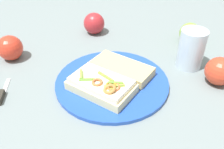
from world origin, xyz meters
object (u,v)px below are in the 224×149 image
(sandwich, at_px, (102,85))
(apple_1, at_px, (219,71))
(drinking_glass, at_px, (191,49))
(knife, at_px, (2,94))
(apple_0, at_px, (190,33))
(apple_3, at_px, (10,48))
(bread_slice_side, at_px, (122,68))
(plate, at_px, (112,82))
(apple_2, at_px, (94,23))

(sandwich, bearing_deg, apple_1, -137.69)
(drinking_glass, relative_size, knife, 1.09)
(sandwich, height_order, apple_0, apple_0)
(apple_0, xyz_separation_m, apple_1, (0.21, -0.08, 0.00))
(apple_3, height_order, knife, apple_3)
(bread_slice_side, distance_m, apple_3, 0.35)
(sandwich, height_order, bread_slice_side, sandwich)
(bread_slice_side, xyz_separation_m, apple_1, (0.14, 0.22, 0.02))
(sandwich, distance_m, apple_1, 0.31)
(plate, bearing_deg, sandwich, -58.12)
(apple_0, xyz_separation_m, knife, (0.02, -0.61, -0.03))
(apple_1, relative_size, knife, 0.72)
(apple_1, relative_size, apple_3, 1.00)
(apple_0, relative_size, knife, 0.66)
(apple_1, bearing_deg, sandwich, -107.40)
(apple_1, relative_size, apple_2, 1.00)
(plate, xyz_separation_m, apple_1, (0.12, 0.26, 0.03))
(apple_0, height_order, apple_1, apple_1)
(bread_slice_side, height_order, apple_2, apple_2)
(apple_1, bearing_deg, plate, -114.97)
(apple_1, height_order, drinking_glass, drinking_glass)
(apple_3, bearing_deg, bread_slice_side, 50.01)
(apple_3, xyz_separation_m, knife, (0.17, -0.05, -0.03))
(sandwich, height_order, knife, sandwich)
(sandwich, distance_m, apple_3, 0.33)
(apple_1, bearing_deg, apple_0, 159.30)
(apple_0, bearing_deg, sandwich, -72.61)
(apple_0, relative_size, apple_3, 0.91)
(plate, bearing_deg, apple_0, 105.37)
(apple_0, height_order, apple_2, apple_2)
(knife, bearing_deg, apple_2, -37.78)
(plate, distance_m, apple_2, 0.31)
(plate, height_order, drinking_glass, drinking_glass)
(apple_1, bearing_deg, apple_3, -127.36)
(plate, relative_size, apple_1, 3.99)
(apple_2, height_order, drinking_glass, drinking_glass)
(knife, bearing_deg, bread_slice_side, -79.73)
(apple_3, bearing_deg, plate, 42.13)
(plate, height_order, apple_3, apple_3)
(bread_slice_side, relative_size, drinking_glass, 1.47)
(sandwich, xyz_separation_m, apple_2, (-0.32, 0.11, 0.01))
(apple_2, relative_size, knife, 0.72)
(bread_slice_side, height_order, apple_1, apple_1)
(plate, bearing_deg, drinking_glass, 84.91)
(bread_slice_side, distance_m, apple_0, 0.30)
(plate, bearing_deg, apple_3, -137.87)
(bread_slice_side, relative_size, apple_2, 2.24)
(apple_1, height_order, apple_2, same)
(sandwich, distance_m, drinking_glass, 0.29)
(plate, bearing_deg, apple_2, 166.35)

